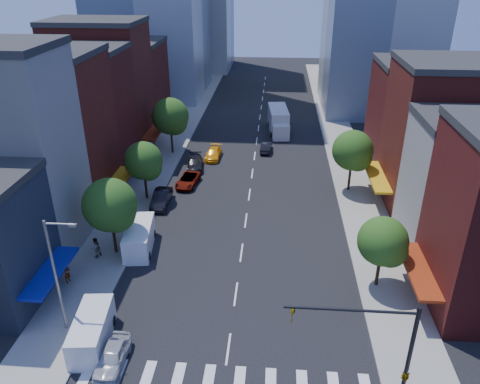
{
  "coord_description": "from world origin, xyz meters",
  "views": [
    {
      "loc": [
        2.73,
        -24.13,
        24.2
      ],
      "look_at": [
        -0.33,
        14.53,
        5.0
      ],
      "focal_mm": 35.0,
      "sensor_mm": 36.0,
      "label": 1
    }
  ],
  "objects_px": {
    "taxi": "(213,154)",
    "cargo_van_near": "(91,333)",
    "cargo_van_far": "(139,239)",
    "traffic_car_far": "(279,109)",
    "parked_car_rear": "(195,163)",
    "traffic_car_oncoming": "(266,147)",
    "box_truck": "(278,121)",
    "pedestrian_near": "(67,273)",
    "parked_car_third": "(188,180)",
    "parked_car_second": "(161,198)",
    "pedestrian_far": "(96,248)",
    "parked_car_front": "(112,357)"
  },
  "relations": [
    {
      "from": "cargo_van_far",
      "to": "taxi",
      "type": "bearing_deg",
      "value": 73.15
    },
    {
      "from": "parked_car_second",
      "to": "cargo_van_far",
      "type": "xyz_separation_m",
      "value": [
        0.02,
        -8.95,
        0.4
      ]
    },
    {
      "from": "parked_car_front",
      "to": "traffic_car_far",
      "type": "height_order",
      "value": "parked_car_front"
    },
    {
      "from": "traffic_car_oncoming",
      "to": "box_truck",
      "type": "bearing_deg",
      "value": -97.45
    },
    {
      "from": "parked_car_rear",
      "to": "parked_car_third",
      "type": "bearing_deg",
      "value": -97.97
    },
    {
      "from": "cargo_van_far",
      "to": "box_truck",
      "type": "distance_m",
      "value": 36.86
    },
    {
      "from": "taxi",
      "to": "pedestrian_far",
      "type": "distance_m",
      "value": 25.69
    },
    {
      "from": "traffic_car_far",
      "to": "pedestrian_far",
      "type": "relative_size",
      "value": 1.99
    },
    {
      "from": "parked_car_third",
      "to": "cargo_van_far",
      "type": "distance_m",
      "value": 14.3
    },
    {
      "from": "parked_car_front",
      "to": "pedestrian_far",
      "type": "distance_m",
      "value": 13.3
    },
    {
      "from": "traffic_car_far",
      "to": "pedestrian_far",
      "type": "xyz_separation_m",
      "value": [
        -16.25,
        -46.7,
        0.46
      ]
    },
    {
      "from": "parked_car_third",
      "to": "traffic_car_oncoming",
      "type": "height_order",
      "value": "parked_car_third"
    },
    {
      "from": "taxi",
      "to": "box_truck",
      "type": "distance_m",
      "value": 14.65
    },
    {
      "from": "taxi",
      "to": "cargo_van_near",
      "type": "bearing_deg",
      "value": -94.21
    },
    {
      "from": "traffic_car_oncoming",
      "to": "taxi",
      "type": "bearing_deg",
      "value": 26.96
    },
    {
      "from": "taxi",
      "to": "traffic_car_far",
      "type": "bearing_deg",
      "value": 70.41
    },
    {
      "from": "cargo_van_far",
      "to": "traffic_car_far",
      "type": "height_order",
      "value": "cargo_van_far"
    },
    {
      "from": "parked_car_second",
      "to": "cargo_van_near",
      "type": "bearing_deg",
      "value": -91.3
    },
    {
      "from": "parked_car_third",
      "to": "pedestrian_near",
      "type": "distance_m",
      "value": 20.68
    },
    {
      "from": "parked_car_rear",
      "to": "cargo_van_far",
      "type": "relative_size",
      "value": 0.85
    },
    {
      "from": "parked_car_third",
      "to": "parked_car_rear",
      "type": "distance_m",
      "value": 5.08
    },
    {
      "from": "traffic_car_far",
      "to": "cargo_van_far",
      "type": "bearing_deg",
      "value": 69.12
    },
    {
      "from": "cargo_van_near",
      "to": "pedestrian_near",
      "type": "relative_size",
      "value": 3.2
    },
    {
      "from": "cargo_van_near",
      "to": "pedestrian_far",
      "type": "relative_size",
      "value": 2.91
    },
    {
      "from": "pedestrian_far",
      "to": "parked_car_rear",
      "type": "bearing_deg",
      "value": -164.13
    },
    {
      "from": "traffic_car_oncoming",
      "to": "box_truck",
      "type": "height_order",
      "value": "box_truck"
    },
    {
      "from": "parked_car_front",
      "to": "parked_car_second",
      "type": "bearing_deg",
      "value": 94.99
    },
    {
      "from": "parked_car_front",
      "to": "traffic_car_oncoming",
      "type": "xyz_separation_m",
      "value": [
        9.0,
        39.76,
        -0.07
      ]
    },
    {
      "from": "parked_car_second",
      "to": "box_truck",
      "type": "distance_m",
      "value": 28.64
    },
    {
      "from": "cargo_van_near",
      "to": "traffic_car_far",
      "type": "xyz_separation_m",
      "value": [
        12.74,
        57.17,
        -0.48
      ]
    },
    {
      "from": "pedestrian_near",
      "to": "traffic_car_far",
      "type": "bearing_deg",
      "value": -10.35
    },
    {
      "from": "traffic_car_oncoming",
      "to": "box_truck",
      "type": "xyz_separation_m",
      "value": [
        1.67,
        8.65,
        1.07
      ]
    },
    {
      "from": "parked_car_rear",
      "to": "traffic_car_oncoming",
      "type": "distance_m",
      "value": 11.25
    },
    {
      "from": "taxi",
      "to": "traffic_car_far",
      "type": "distance_m",
      "value": 23.81
    },
    {
      "from": "pedestrian_near",
      "to": "traffic_car_oncoming",
      "type": "bearing_deg",
      "value": -17.75
    },
    {
      "from": "cargo_van_near",
      "to": "taxi",
      "type": "xyz_separation_m",
      "value": [
        3.92,
        35.06,
        -0.46
      ]
    },
    {
      "from": "parked_car_second",
      "to": "cargo_van_near",
      "type": "height_order",
      "value": "cargo_van_near"
    },
    {
      "from": "cargo_van_far",
      "to": "traffic_car_oncoming",
      "type": "relative_size",
      "value": 1.49
    },
    {
      "from": "cargo_van_near",
      "to": "cargo_van_far",
      "type": "distance_m",
      "value": 12.15
    },
    {
      "from": "parked_car_rear",
      "to": "traffic_car_far",
      "type": "relative_size",
      "value": 1.31
    },
    {
      "from": "cargo_van_near",
      "to": "traffic_car_far",
      "type": "bearing_deg",
      "value": 71.03
    },
    {
      "from": "parked_car_rear",
      "to": "traffic_car_far",
      "type": "height_order",
      "value": "parked_car_rear"
    },
    {
      "from": "cargo_van_far",
      "to": "traffic_car_far",
      "type": "relative_size",
      "value": 1.55
    },
    {
      "from": "parked_car_second",
      "to": "cargo_van_near",
      "type": "distance_m",
      "value": 21.11
    },
    {
      "from": "taxi",
      "to": "pedestrian_near",
      "type": "relative_size",
      "value": 2.66
    },
    {
      "from": "pedestrian_far",
      "to": "box_truck",
      "type": "bearing_deg",
      "value": -173.4
    },
    {
      "from": "pedestrian_near",
      "to": "parked_car_rear",
      "type": "bearing_deg",
      "value": -6.3
    },
    {
      "from": "parked_car_second",
      "to": "pedestrian_far",
      "type": "height_order",
      "value": "pedestrian_far"
    },
    {
      "from": "taxi",
      "to": "cargo_van_far",
      "type": "bearing_deg",
      "value": -97.53
    },
    {
      "from": "taxi",
      "to": "traffic_car_far",
      "type": "height_order",
      "value": "taxi"
    }
  ]
}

